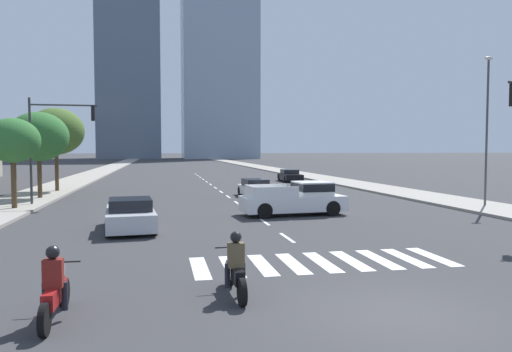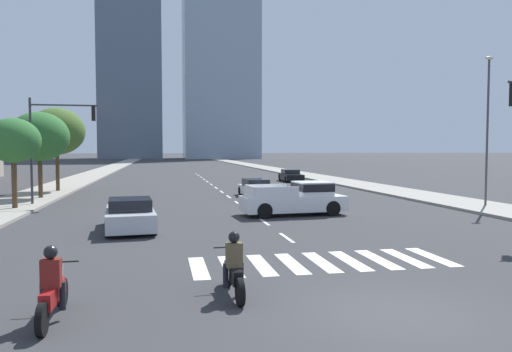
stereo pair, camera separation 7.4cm
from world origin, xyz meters
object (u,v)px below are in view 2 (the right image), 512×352
Objects in this scene: sedan_silver_1 at (130,215)px; street_lamp_east at (488,120)px; motorcycle_lead at (233,270)px; motorcycle_trailing at (53,291)px; pickup_truck at (298,199)px; sedan_black_0 at (291,176)px; traffic_signal_far at (55,132)px; street_tree_second at (39,137)px; sedan_white_2 at (256,189)px; street_tree_nearest at (13,141)px; street_tree_third at (57,131)px.

street_lamp_east reaches higher than sedan_silver_1.
sedan_silver_1 is (-2.87, 9.66, 0.03)m from motorcycle_lead.
motorcycle_trailing is at bearing 170.75° from sedan_silver_1.
motorcycle_trailing is 16.34m from pickup_truck.
motorcycle_trailing is at bearing -18.57° from sedan_black_0.
traffic_signal_far reaches higher than street_tree_second.
motorcycle_lead is 0.25× the size of street_lamp_east.
motorcycle_trailing is (-3.67, -0.90, -0.00)m from motorcycle_lead.
sedan_silver_1 is (-14.43, -27.96, 0.04)m from sedan_black_0.
motorcycle_trailing is 25.31m from street_lamp_east.
traffic_signal_far is (-4.80, 9.69, 3.70)m from sedan_silver_1.
traffic_signal_far is at bearing 148.61° from pickup_truck.
motorcycle_trailing is 0.49× the size of sedan_silver_1.
sedan_white_2 is 0.99× the size of street_tree_nearest.
motorcycle_trailing is 0.35× the size of street_tree_third.
sedan_silver_1 is (0.80, 10.56, 0.03)m from motorcycle_trailing.
sedan_white_2 is at bearing -20.35° from sedan_black_0.
street_lamp_east is at bearing -53.18° from motorcycle_trailing.
motorcycle_lead is at bearing -15.69° from sedan_white_2.
street_tree_third is at bearing 90.00° from street_tree_nearest.
street_tree_third is (-14.61, 15.66, 3.87)m from pickup_truck.
motorcycle_trailing is 20.97m from traffic_signal_far.
sedan_white_2 is 16.16m from street_tree_third.
street_tree_nearest is at bearing -43.02° from sedan_black_0.
traffic_signal_far is (-12.87, 6.52, 3.51)m from pickup_truck.
sedan_silver_1 is at bearing -70.83° from street_tree_third.
street_tree_second is (-6.54, 13.44, 3.53)m from sedan_silver_1.
street_tree_nearest is at bearing -90.00° from street_tree_second.
motorcycle_lead is 0.38× the size of street_tree_second.
sedan_silver_1 is 20.30m from street_lamp_east.
motorcycle_lead is 0.95× the size of motorcycle_trailing.
street_lamp_east is 1.73× the size of street_tree_nearest.
motorcycle_lead is 20.03m from street_tree_nearest.
sedan_white_2 is (4.87, 22.15, -0.00)m from motorcycle_lead.
sedan_silver_1 is 0.94× the size of sedan_white_2.
street_lamp_east is (24.22, -5.68, 0.63)m from traffic_signal_far.
sedan_silver_1 reaches higher than sedan_black_0.
motorcycle_trailing is 24.93m from street_tree_second.
pickup_truck reaches higher than sedan_black_0.
traffic_signal_far is at bearing 19.32° from motorcycle_lead.
pickup_truck is 15.59m from street_tree_nearest.
traffic_signal_far is 4.14m from street_tree_second.
street_tree_third is (-9.42, 28.49, 4.10)m from motorcycle_lead.
street_tree_nearest reaches higher than sedan_white_2.
pickup_truck is 1.10× the size of street_tree_nearest.
motorcycle_lead is 21.90m from street_lamp_east.
street_tree_nearest is (-20.97, -20.23, 3.20)m from sedan_black_0.
sedan_white_2 is 15.40m from street_tree_nearest.
motorcycle_lead is 39.35m from sedan_black_0.
sedan_silver_1 is (-8.07, -3.17, -0.20)m from pickup_truck.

